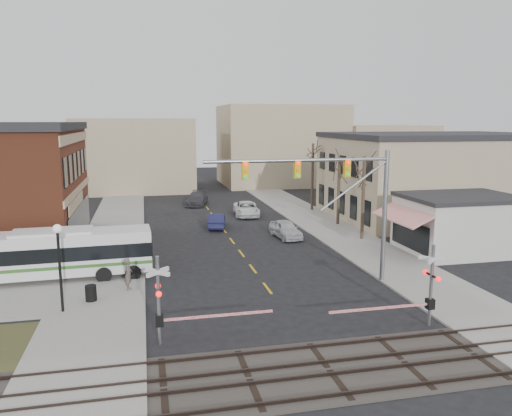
{
  "coord_description": "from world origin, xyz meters",
  "views": [
    {
      "loc": [
        -6.79,
        -25.15,
        9.69
      ],
      "look_at": [
        0.97,
        9.36,
        3.5
      ],
      "focal_mm": 35.0,
      "sensor_mm": 36.0,
      "label": 1
    }
  ],
  "objects_px": {
    "rr_crossing_east": "(423,287)",
    "pedestrian_far": "(94,262)",
    "car_a": "(286,229)",
    "car_b": "(217,221)",
    "pedestrian_near": "(128,274)",
    "rr_crossing_west": "(169,301)",
    "car_c": "(246,209)",
    "traffic_signal_mast": "(339,189)",
    "trash_bin": "(91,293)",
    "car_d": "(197,199)",
    "transit_bus": "(54,254)",
    "street_lamp": "(59,250)"
  },
  "relations": [
    {
      "from": "rr_crossing_east",
      "to": "pedestrian_far",
      "type": "relative_size",
      "value": 3.1
    },
    {
      "from": "traffic_signal_mast",
      "to": "pedestrian_near",
      "type": "xyz_separation_m",
      "value": [
        -12.08,
        1.52,
        -4.74
      ]
    },
    {
      "from": "trash_bin",
      "to": "car_d",
      "type": "xyz_separation_m",
      "value": [
        8.9,
        30.65,
        0.2
      ]
    },
    {
      "from": "car_d",
      "to": "pedestrian_far",
      "type": "xyz_separation_m",
      "value": [
        -9.1,
        -26.06,
        0.28
      ]
    },
    {
      "from": "car_d",
      "to": "pedestrian_near",
      "type": "height_order",
      "value": "pedestrian_near"
    },
    {
      "from": "car_c",
      "to": "transit_bus",
      "type": "bearing_deg",
      "value": -124.71
    },
    {
      "from": "rr_crossing_east",
      "to": "car_b",
      "type": "xyz_separation_m",
      "value": [
        -6.3,
        24.31,
        -1.3
      ]
    },
    {
      "from": "pedestrian_near",
      "to": "pedestrian_far",
      "type": "xyz_separation_m",
      "value": [
        -2.14,
        3.18,
        -0.03
      ]
    },
    {
      "from": "car_c",
      "to": "pedestrian_near",
      "type": "bearing_deg",
      "value": -111.78
    },
    {
      "from": "traffic_signal_mast",
      "to": "street_lamp",
      "type": "bearing_deg",
      "value": -175.63
    },
    {
      "from": "transit_bus",
      "to": "car_c",
      "type": "distance_m",
      "value": 24.13
    },
    {
      "from": "pedestrian_near",
      "to": "car_b",
      "type": "bearing_deg",
      "value": -21.17
    },
    {
      "from": "trash_bin",
      "to": "pedestrian_far",
      "type": "relative_size",
      "value": 0.47
    },
    {
      "from": "transit_bus",
      "to": "car_b",
      "type": "xyz_separation_m",
      "value": [
        11.91,
        13.05,
        -1.03
      ]
    },
    {
      "from": "transit_bus",
      "to": "car_a",
      "type": "bearing_deg",
      "value": 24.82
    },
    {
      "from": "transit_bus",
      "to": "rr_crossing_east",
      "type": "height_order",
      "value": "rr_crossing_east"
    },
    {
      "from": "rr_crossing_west",
      "to": "car_a",
      "type": "distance_m",
      "value": 21.2
    },
    {
      "from": "transit_bus",
      "to": "street_lamp",
      "type": "distance_m",
      "value": 6.14
    },
    {
      "from": "car_c",
      "to": "traffic_signal_mast",
      "type": "bearing_deg",
      "value": -81.92
    },
    {
      "from": "street_lamp",
      "to": "car_a",
      "type": "distance_m",
      "value": 20.97
    },
    {
      "from": "street_lamp",
      "to": "car_d",
      "type": "relative_size",
      "value": 0.88
    },
    {
      "from": "traffic_signal_mast",
      "to": "car_a",
      "type": "relative_size",
      "value": 2.54
    },
    {
      "from": "transit_bus",
      "to": "pedestrian_far",
      "type": "relative_size",
      "value": 6.5
    },
    {
      "from": "traffic_signal_mast",
      "to": "car_b",
      "type": "bearing_deg",
      "value": 104.71
    },
    {
      "from": "street_lamp",
      "to": "car_c",
      "type": "relative_size",
      "value": 0.87
    },
    {
      "from": "car_d",
      "to": "pedestrian_near",
      "type": "bearing_deg",
      "value": -87.23
    },
    {
      "from": "car_b",
      "to": "trash_bin",
      "type": "bearing_deg",
      "value": 72.64
    },
    {
      "from": "rr_crossing_west",
      "to": "pedestrian_near",
      "type": "distance_m",
      "value": 7.7
    },
    {
      "from": "street_lamp",
      "to": "car_c",
      "type": "bearing_deg",
      "value": 58.92
    },
    {
      "from": "car_b",
      "to": "traffic_signal_mast",
      "type": "bearing_deg",
      "value": 115.46
    },
    {
      "from": "traffic_signal_mast",
      "to": "car_a",
      "type": "bearing_deg",
      "value": 88.01
    },
    {
      "from": "trash_bin",
      "to": "car_b",
      "type": "height_order",
      "value": "car_b"
    },
    {
      "from": "transit_bus",
      "to": "rr_crossing_east",
      "type": "relative_size",
      "value": 2.1
    },
    {
      "from": "car_b",
      "to": "pedestrian_near",
      "type": "height_order",
      "value": "pedestrian_near"
    },
    {
      "from": "pedestrian_near",
      "to": "car_a",
      "type": "bearing_deg",
      "value": -45.24
    },
    {
      "from": "traffic_signal_mast",
      "to": "rr_crossing_west",
      "type": "bearing_deg",
      "value": -149.92
    },
    {
      "from": "car_d",
      "to": "pedestrian_near",
      "type": "xyz_separation_m",
      "value": [
        -6.96,
        -29.24,
        0.3
      ]
    },
    {
      "from": "rr_crossing_west",
      "to": "pedestrian_near",
      "type": "bearing_deg",
      "value": 104.7
    },
    {
      "from": "car_b",
      "to": "car_c",
      "type": "bearing_deg",
      "value": -115.65
    },
    {
      "from": "trash_bin",
      "to": "car_a",
      "type": "relative_size",
      "value": 0.2
    },
    {
      "from": "transit_bus",
      "to": "rr_crossing_west",
      "type": "bearing_deg",
      "value": -58.55
    },
    {
      "from": "transit_bus",
      "to": "pedestrian_near",
      "type": "xyz_separation_m",
      "value": [
        4.47,
        -3.09,
        -0.65
      ]
    },
    {
      "from": "rr_crossing_west",
      "to": "car_c",
      "type": "height_order",
      "value": "rr_crossing_west"
    },
    {
      "from": "trash_bin",
      "to": "car_a",
      "type": "xyz_separation_m",
      "value": [
        14.45,
        12.36,
        0.19
      ]
    },
    {
      "from": "street_lamp",
      "to": "pedestrian_far",
      "type": "xyz_separation_m",
      "value": [
        1.07,
        5.87,
        -2.31
      ]
    },
    {
      "from": "car_a",
      "to": "car_b",
      "type": "relative_size",
      "value": 1.06
    },
    {
      "from": "transit_bus",
      "to": "rr_crossing_east",
      "type": "bearing_deg",
      "value": -31.71
    },
    {
      "from": "car_a",
      "to": "car_c",
      "type": "bearing_deg",
      "value": 90.75
    },
    {
      "from": "rr_crossing_west",
      "to": "street_lamp",
      "type": "height_order",
      "value": "street_lamp"
    },
    {
      "from": "rr_crossing_east",
      "to": "car_c",
      "type": "height_order",
      "value": "rr_crossing_east"
    }
  ]
}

